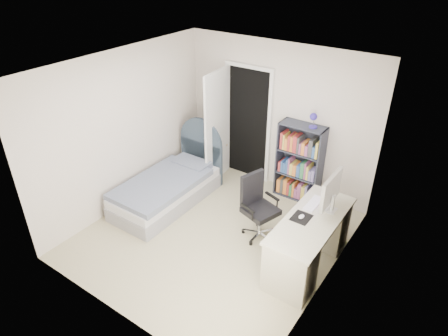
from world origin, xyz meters
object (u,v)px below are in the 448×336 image
Objects in this scene: floor_lamp at (219,141)px; bookcase at (299,165)px; nightstand at (210,151)px; desk at (310,240)px; office_chair at (257,203)px; bed at (170,187)px.

bookcase is at bearing 1.96° from floor_lamp.
nightstand is at bearing -132.43° from floor_lamp.
bookcase is 1.66m from desk.
floor_lamp is 0.98× the size of bookcase.
bookcase is (1.70, 0.17, 0.18)m from nightstand.
nightstand is 0.65× the size of office_chair.
nightstand is (-0.02, 1.16, 0.16)m from bed.
bookcase reaches higher than office_chair.
desk is (2.54, -1.24, -0.01)m from nightstand.
bookcase is 1.25m from office_chair.
bed reaches higher than nightstand.
office_chair is (-0.90, 0.16, 0.13)m from desk.
office_chair is at bearing -38.01° from floor_lamp.
bed is at bearing 178.02° from desk.
office_chair is (1.62, 0.08, 0.27)m from bed.
desk is at bearing -29.19° from floor_lamp.
office_chair is at bearing -92.59° from bookcase.
desk reaches higher than office_chair.
nightstand is 2.83m from desk.
office_chair reaches higher than nightstand.
floor_lamp is at bearing 141.99° from office_chair.
floor_lamp is at bearing 150.81° from desk.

